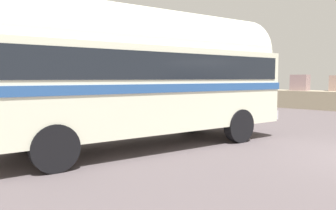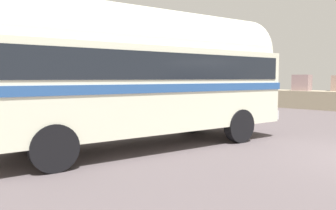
{
  "view_description": "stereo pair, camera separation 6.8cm",
  "coord_description": "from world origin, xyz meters",
  "views": [
    {
      "loc": [
        1.15,
        -8.59,
        1.86
      ],
      "look_at": [
        -4.87,
        -2.2,
        1.14
      ],
      "focal_mm": 34.75,
      "sensor_mm": 36.0,
      "label": 1
    },
    {
      "loc": [
        1.2,
        -8.55,
        1.86
      ],
      "look_at": [
        -4.87,
        -2.2,
        1.14
      ],
      "focal_mm": 34.75,
      "sensor_mm": 36.0,
      "label": 2
    }
  ],
  "objects": [
    {
      "name": "vintage_coach",
      "position": [
        -5.32,
        -2.78,
        2.05
      ],
      "size": [
        4.12,
        8.89,
        3.7
      ],
      "rotation": [
        0.0,
        0.0,
        -0.2
      ],
      "color": "black",
      "rests_on": "ground"
    }
  ]
}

